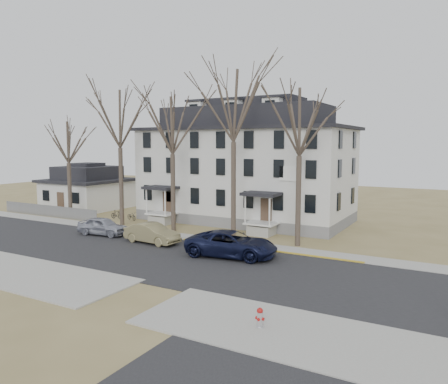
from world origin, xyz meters
The scene contains 19 objects.
ground centered at (0.00, 0.00, 0.00)m, with size 120.00×120.00×0.00m, color olive.
main_road centered at (0.00, 2.00, 0.00)m, with size 120.00×10.00×0.04m, color #27272A.
far_sidewalk centered at (0.00, 8.00, 0.00)m, with size 120.00×2.00×0.08m, color #A09F97.
near_sidewalk_right centered at (12.00, -5.00, 0.00)m, with size 14.00×5.00×0.08m, color #A09F97.
yellow_curb centered at (5.00, 7.10, 0.00)m, with size 14.00×0.25×0.06m, color gold.
boarding_house centered at (-2.00, 17.95, 5.38)m, with size 20.80×12.36×12.05m.
small_house centered at (-22.00, 16.00, 2.25)m, with size 8.70×8.70×5.00m.
fence centered at (-21.00, 9.50, 0.00)m, with size 14.00×0.06×1.20m, color gray.
tree_far_left centered at (-11.00, 9.80, 10.34)m, with size 8.40×8.40×13.72m.
tree_mid_left centered at (-5.00, 9.80, 9.60)m, with size 7.80×7.80×12.74m.
tree_center centered at (1.00, 9.80, 11.08)m, with size 9.00×9.00×14.70m.
tree_mid_right centered at (6.50, 9.80, 9.60)m, with size 7.80×7.80×12.74m.
tree_bungalow centered at (-18.00, 9.80, 8.12)m, with size 6.60×6.60×10.78m.
car_silver centered at (-9.04, 5.33, 0.75)m, with size 1.77×4.40×1.50m, color #9FA3B2.
car_tan centered at (-3.54, 4.98, 0.76)m, with size 1.61×4.63×1.53m, color #867C53.
car_navy centered at (3.72, 4.44, 0.87)m, with size 2.87×6.23×1.73m, color black.
bicycle_left centered at (-11.76, 12.00, 0.40)m, with size 0.53×1.51×0.80m, color black.
bicycle_right centered at (-13.57, 11.81, 0.44)m, with size 0.42×1.48×0.89m, color black.
fire_hydrant centered at (10.26, -5.15, 0.45)m, with size 0.37×0.35×0.90m.
Camera 1 is at (17.52, -21.07, 7.67)m, focal length 35.00 mm.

